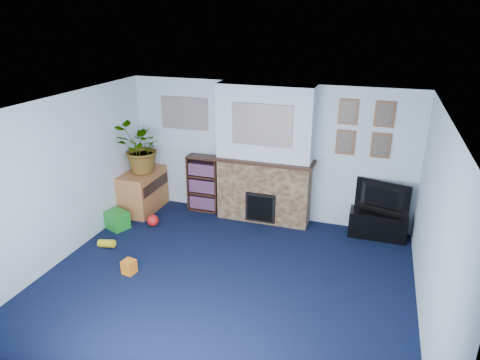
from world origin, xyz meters
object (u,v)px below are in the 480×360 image
(bookshelf, at_px, (204,185))
(sideboard, at_px, (143,192))
(tv_stand, at_px, (378,224))
(television, at_px, (381,198))

(bookshelf, xyz_separation_m, sideboard, (-1.08, -0.36, -0.15))
(bookshelf, relative_size, sideboard, 1.08)
(tv_stand, xyz_separation_m, bookshelf, (-3.11, 0.08, 0.28))
(television, xyz_separation_m, sideboard, (-4.19, -0.30, -0.34))
(tv_stand, height_order, television, television)
(television, xyz_separation_m, bookshelf, (-3.11, 0.06, -0.18))
(television, height_order, bookshelf, bookshelf)
(sideboard, bearing_deg, bookshelf, 18.23)
(tv_stand, xyz_separation_m, television, (0.00, 0.02, 0.46))
(tv_stand, height_order, bookshelf, bookshelf)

